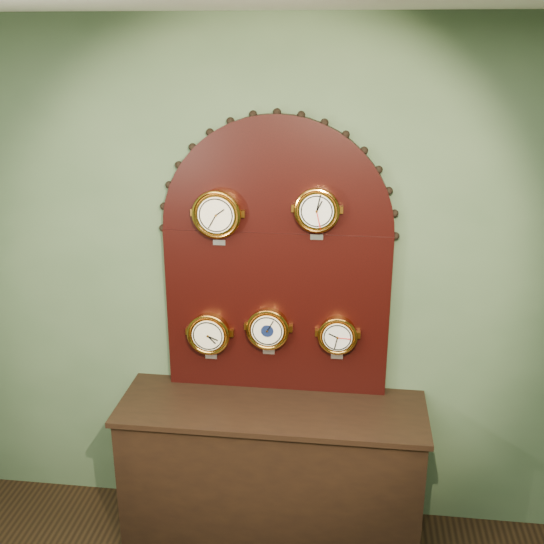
# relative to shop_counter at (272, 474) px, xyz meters

# --- Properties ---
(wall_back) EXTENTS (4.00, 0.00, 4.00)m
(wall_back) POSITION_rel_shop_counter_xyz_m (0.00, 0.27, 1.00)
(wall_back) COLOR #465E40
(wall_back) RESTS_ON ground
(shop_counter) EXTENTS (1.60, 0.50, 0.80)m
(shop_counter) POSITION_rel_shop_counter_xyz_m (0.00, 0.00, 0.00)
(shop_counter) COLOR black
(shop_counter) RESTS_ON ground_plane
(display_board) EXTENTS (1.26, 0.06, 1.53)m
(display_board) POSITION_rel_shop_counter_xyz_m (0.00, 0.22, 1.23)
(display_board) COLOR black
(display_board) RESTS_ON shop_counter
(roman_clock) EXTENTS (0.25, 0.08, 0.30)m
(roman_clock) POSITION_rel_shop_counter_xyz_m (-0.30, 0.15, 1.43)
(roman_clock) COLOR #C37E29
(roman_clock) RESTS_ON display_board
(arabic_clock) EXTENTS (0.23, 0.08, 0.28)m
(arabic_clock) POSITION_rel_shop_counter_xyz_m (0.21, 0.15, 1.47)
(arabic_clock) COLOR #C37E29
(arabic_clock) RESTS_ON display_board
(hygrometer) EXTENTS (0.24, 0.08, 0.29)m
(hygrometer) POSITION_rel_shop_counter_xyz_m (-0.36, 0.15, 0.76)
(hygrometer) COLOR #C37E29
(hygrometer) RESTS_ON display_board
(barometer) EXTENTS (0.23, 0.08, 0.28)m
(barometer) POSITION_rel_shop_counter_xyz_m (-0.04, 0.15, 0.81)
(barometer) COLOR #C37E29
(barometer) RESTS_ON display_board
(tide_clock) EXTENTS (0.21, 0.08, 0.26)m
(tide_clock) POSITION_rel_shop_counter_xyz_m (0.33, 0.15, 0.79)
(tide_clock) COLOR #C37E29
(tide_clock) RESTS_ON display_board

